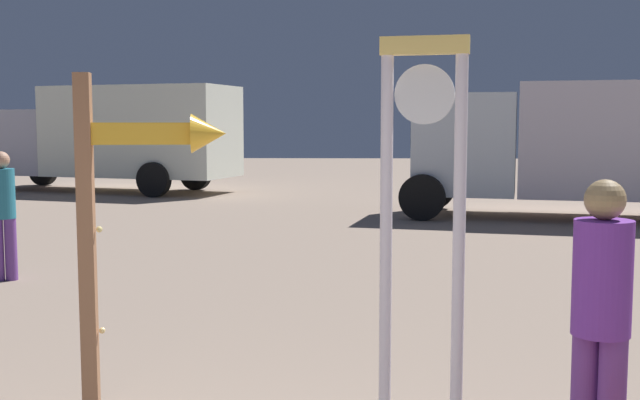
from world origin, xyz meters
name	(u,v)px	position (x,y,z in m)	size (l,w,h in m)	color
standing_clock	(423,207)	(1.10, 2.07, 1.41)	(0.49, 0.17, 2.35)	silver
arrow_sign	(135,194)	(-0.67, 2.60, 1.43)	(0.95, 0.30, 2.19)	#9E6C49
person_near_clock	(601,312)	(2.01, 1.77, 0.89)	(0.30, 0.30, 1.59)	#6D378D
person_distant	(3,209)	(-3.42, 6.75, 0.87)	(0.30, 0.30, 1.55)	#724099
box_truck_near	(600,143)	(5.65, 13.08, 1.51)	(7.54, 3.80, 2.67)	silver
box_truck_far	(118,135)	(-5.64, 18.93, 1.58)	(7.56, 4.34, 2.89)	white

